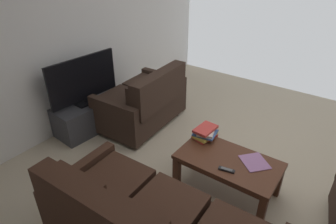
{
  "coord_description": "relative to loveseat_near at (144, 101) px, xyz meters",
  "views": [
    {
      "loc": [
        -0.81,
        2.53,
        2.33
      ],
      "look_at": [
        0.64,
        0.52,
        0.91
      ],
      "focal_mm": 30.86,
      "sensor_mm": 36.0,
      "label": 1
    }
  ],
  "objects": [
    {
      "name": "ground_plane",
      "position": [
        -1.64,
        0.28,
        -0.38
      ],
      "size": [
        5.07,
        5.57,
        0.01
      ],
      "primitive_type": "cube",
      "color": "#B7A88E"
    },
    {
      "name": "book_stack",
      "position": [
        -1.19,
        0.34,
        0.11
      ],
      "size": [
        0.28,
        0.3,
        0.13
      ],
      "color": "#C63833",
      "rests_on": "coffee_table"
    },
    {
      "name": "tv_remote",
      "position": [
        -1.65,
        0.72,
        0.05
      ],
      "size": [
        0.17,
        0.07,
        0.02
      ],
      "color": "black",
      "rests_on": "coffee_table"
    },
    {
      "name": "loveseat_near",
      "position": [
        0.0,
        0.0,
        0.0
      ],
      "size": [
        0.88,
        1.32,
        0.89
      ],
      "color": "black",
      "rests_on": "ground"
    },
    {
      "name": "loose_magazine",
      "position": [
        -1.82,
        0.44,
        0.05
      ],
      "size": [
        0.36,
        0.36,
        0.01
      ],
      "primitive_type": "cube",
      "rotation": [
        0.0,
        0.0,
        0.86
      ],
      "color": "#996699",
      "rests_on": "coffee_table"
    },
    {
      "name": "tv_stand",
      "position": [
        0.57,
        0.57,
        -0.16
      ],
      "size": [
        0.53,
        0.99,
        0.43
      ],
      "color": "#38383D",
      "rests_on": "ground"
    },
    {
      "name": "wall_right",
      "position": [
        0.9,
        0.28,
        1.05
      ],
      "size": [
        0.12,
        5.57,
        2.86
      ],
      "primitive_type": "cube",
      "color": "silver",
      "rests_on": "ground"
    },
    {
      "name": "flat_tv",
      "position": [
        0.57,
        0.57,
        0.4
      ],
      "size": [
        0.22,
        1.04,
        0.66
      ],
      "color": "black",
      "rests_on": "tv_stand"
    },
    {
      "name": "coffee_table",
      "position": [
        -1.59,
        0.54,
        -0.02
      ],
      "size": [
        1.04,
        0.58,
        0.42
      ],
      "color": "#4C2819",
      "rests_on": "ground"
    }
  ]
}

